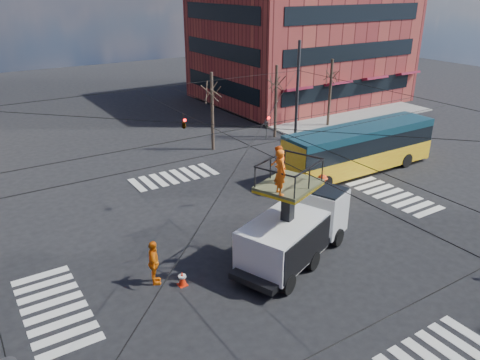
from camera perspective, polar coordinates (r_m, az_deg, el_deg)
name	(u,v)px	position (r m, az deg, el deg)	size (l,w,h in m)	color
ground	(259,240)	(23.91, 2.33, -7.31)	(120.00, 120.00, 0.00)	black
sidewalk_ne	(308,104)	(51.61, 8.26, 9.21)	(18.00, 18.00, 0.12)	slate
crosswalks	(259,240)	(23.91, 2.33, -7.29)	(22.40, 22.40, 0.02)	silver
building_ne	(300,34)	(53.35, 7.37, 17.27)	(20.06, 16.06, 14.00)	maroon
overhead_network	(254,159)	(22.35, 1.76, 2.63)	(24.24, 24.24, 8.00)	#2D2D30
tree_a	(212,91)	(35.57, -3.46, 10.82)	(2.00, 2.00, 6.00)	#382B21
tree_b	(276,82)	(38.79, 4.45, 11.80)	(2.00, 2.00, 6.00)	#382B21
tree_c	(331,75)	(42.61, 11.08, 12.45)	(2.00, 2.00, 6.00)	#382B21
utility_truck	(296,220)	(21.69, 6.81, -4.87)	(7.36, 4.70, 6.00)	black
city_bus	(360,148)	(32.80, 14.41, 3.83)	(11.68, 2.73, 3.20)	orange
traffic_cone	(182,278)	(20.61, -7.05, -11.81)	(0.36, 0.36, 0.68)	#FE280A
worker_ground	(154,263)	(20.53, -10.46, -9.90)	(1.20, 0.50, 2.05)	orange
flagger	(322,189)	(27.79, 9.93, -1.09)	(1.16, 0.67, 1.80)	#F63C0F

